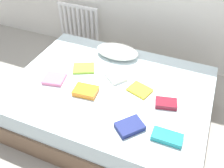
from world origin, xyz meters
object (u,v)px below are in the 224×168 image
object	(u,v)px
radiator	(79,23)
pillow	(117,51)
bed	(110,103)
textbook_teal	(167,137)
textbook_orange	(86,91)
textbook_white	(116,77)
textbook_lime	(84,68)
textbook_navy	(130,126)
textbook_pink	(54,79)
textbook_maroon	(166,103)
textbook_yellow	(140,90)

from	to	relation	value
radiator	pillow	xyz separation A→B (m)	(0.89, -0.68, 0.15)
bed	textbook_teal	xyz separation A→B (m)	(0.68, -0.42, 0.28)
radiator	textbook_orange	world-z (taller)	radiator
radiator	textbook_orange	distance (m)	1.63
textbook_teal	textbook_white	world-z (taller)	textbook_teal
textbook_lime	textbook_white	distance (m)	0.38
textbook_orange	textbook_lime	bearing A→B (deg)	114.43
textbook_teal	textbook_white	size ratio (longest dim) A/B	1.20
textbook_orange	textbook_teal	world-z (taller)	textbook_orange
pillow	textbook_navy	bearing A→B (deg)	-62.60
textbook_pink	textbook_white	distance (m)	0.63
bed	pillow	bearing A→B (deg)	104.09
bed	textbook_pink	world-z (taller)	textbook_pink
textbook_teal	radiator	bearing A→B (deg)	135.79
pillow	textbook_orange	xyz separation A→B (m)	(-0.05, -0.71, -0.03)
textbook_lime	textbook_maroon	world-z (taller)	textbook_maroon
textbook_orange	textbook_teal	distance (m)	0.88
radiator	textbook_teal	bearing A→B (deg)	-43.71
radiator	textbook_white	bearing A→B (deg)	-46.06
textbook_teal	textbook_maroon	bearing A→B (deg)	104.05
bed	textbook_teal	bearing A→B (deg)	-31.98
bed	textbook_teal	world-z (taller)	textbook_teal
textbook_navy	textbook_white	size ratio (longest dim) A/B	1.09
radiator	textbook_lime	distance (m)	1.25
pillow	textbook_yellow	xyz separation A→B (m)	(0.43, -0.48, -0.05)
textbook_pink	textbook_navy	distance (m)	0.97
bed	textbook_yellow	world-z (taller)	textbook_yellow
textbook_teal	pillow	bearing A→B (deg)	130.11
radiator	textbook_yellow	size ratio (longest dim) A/B	3.01
bed	pillow	world-z (taller)	pillow
pillow	textbook_orange	distance (m)	0.71
textbook_white	pillow	bearing A→B (deg)	147.83
textbook_pink	textbook_yellow	size ratio (longest dim) A/B	0.97
textbook_teal	textbook_white	xyz separation A→B (m)	(-0.67, 0.55, -0.01)
pillow	textbook_lime	size ratio (longest dim) A/B	2.17
pillow	textbook_maroon	bearing A→B (deg)	-38.82
bed	textbook_white	distance (m)	0.30
bed	textbook_white	bearing A→B (deg)	86.28
textbook_teal	textbook_maroon	world-z (taller)	same
textbook_yellow	textbook_lime	distance (m)	0.68
radiator	textbook_teal	distance (m)	2.35
textbook_orange	textbook_lime	size ratio (longest dim) A/B	0.99
textbook_orange	textbook_white	bearing A→B (deg)	54.27
textbook_lime	textbook_white	xyz separation A→B (m)	(0.38, -0.01, 0.00)
bed	textbook_lime	bearing A→B (deg)	159.62
textbook_pink	textbook_maroon	world-z (taller)	textbook_maroon
textbook_pink	textbook_lime	bearing A→B (deg)	44.18
radiator	textbook_teal	xyz separation A→B (m)	(1.70, -1.62, 0.11)
textbook_pink	pillow	bearing A→B (deg)	45.40
textbook_pink	textbook_white	size ratio (longest dim) A/B	1.01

